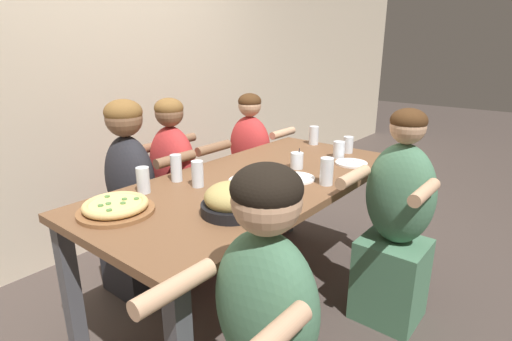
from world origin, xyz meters
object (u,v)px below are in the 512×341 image
(empty_plate_a, at_px, (247,181))
(drinking_glass_d, at_px, (327,171))
(drinking_glass_e, at_px, (339,150))
(skillet_bowl, at_px, (231,201))
(drinking_glass_g, at_px, (198,175))
(diner_near_midright, at_px, (396,231))
(pizza_board_main, at_px, (116,207))
(empty_plate_b, at_px, (351,163))
(drinking_glass_a, at_px, (176,169))
(drinking_glass_f, at_px, (143,182))
(empty_plate_c, at_px, (296,178))
(diner_far_midleft, at_px, (133,206))
(drinking_glass_b, at_px, (348,146))
(drinking_glass_c, at_px, (314,137))
(diner_far_right, at_px, (250,170))
(cocktail_glass_blue, at_px, (297,161))
(diner_far_center, at_px, (175,195))

(empty_plate_a, height_order, drinking_glass_d, drinking_glass_d)
(drinking_glass_e, bearing_deg, skillet_bowl, -176.99)
(drinking_glass_g, relative_size, diner_near_midright, 0.12)
(pizza_board_main, height_order, empty_plate_b, pizza_board_main)
(drinking_glass_a, relative_size, drinking_glass_f, 1.11)
(empty_plate_c, height_order, diner_near_midright, diner_near_midright)
(skillet_bowl, height_order, diner_near_midright, diner_near_midright)
(drinking_glass_f, bearing_deg, diner_far_midleft, 65.82)
(drinking_glass_b, bearing_deg, empty_plate_a, 170.54)
(pizza_board_main, height_order, diner_near_midright, diner_near_midright)
(drinking_glass_c, bearing_deg, diner_near_midright, -122.27)
(drinking_glass_f, relative_size, diner_far_midleft, 0.11)
(drinking_glass_d, distance_m, drinking_glass_g, 0.67)
(drinking_glass_g, distance_m, diner_far_right, 1.20)
(empty_plate_a, distance_m, drinking_glass_f, 0.54)
(drinking_glass_e, distance_m, diner_far_right, 0.88)
(drinking_glass_a, xyz_separation_m, drinking_glass_f, (-0.22, -0.01, -0.01))
(pizza_board_main, distance_m, drinking_glass_g, 0.46)
(empty_plate_b, relative_size, drinking_glass_d, 1.35)
(empty_plate_a, distance_m, drinking_glass_g, 0.27)
(empty_plate_c, relative_size, drinking_glass_e, 1.89)
(diner_far_right, bearing_deg, skillet_bowl, -53.51)
(drinking_glass_a, bearing_deg, drinking_glass_b, -22.11)
(drinking_glass_b, bearing_deg, drinking_glass_c, 78.85)
(empty_plate_b, height_order, empty_plate_c, same)
(drinking_glass_d, bearing_deg, cocktail_glass_blue, 62.89)
(skillet_bowl, height_order, empty_plate_c, skillet_bowl)
(diner_near_midright, bearing_deg, drinking_glass_e, -31.13)
(empty_plate_b, xyz_separation_m, drinking_glass_g, (-0.87, 0.44, 0.06))
(cocktail_glass_blue, xyz_separation_m, diner_near_midright, (0.05, -0.61, -0.28))
(empty_plate_a, xyz_separation_m, empty_plate_b, (0.66, -0.29, 0.00))
(pizza_board_main, distance_m, cocktail_glass_blue, 1.08)
(drinking_glass_a, bearing_deg, cocktail_glass_blue, -32.38)
(drinking_glass_b, relative_size, diner_near_midright, 0.09)
(drinking_glass_e, bearing_deg, cocktail_glass_blue, 166.83)
(diner_far_right, bearing_deg, drinking_glass_c, 14.58)
(empty_plate_c, distance_m, drinking_glass_f, 0.81)
(drinking_glass_d, height_order, diner_far_midleft, diner_far_midleft)
(skillet_bowl, bearing_deg, empty_plate_b, -4.05)
(drinking_glass_e, bearing_deg, drinking_glass_b, 4.12)
(drinking_glass_c, bearing_deg, drinking_glass_b, -101.15)
(drinking_glass_d, height_order, drinking_glass_g, drinking_glass_d)
(pizza_board_main, bearing_deg, diner_near_midright, -38.07)
(pizza_board_main, relative_size, cocktail_glass_blue, 2.78)
(drinking_glass_c, distance_m, drinking_glass_f, 1.40)
(empty_plate_b, bearing_deg, diner_far_midleft, 134.83)
(drinking_glass_a, relative_size, drinking_glass_c, 1.09)
(empty_plate_b, xyz_separation_m, diner_far_center, (-0.62, 0.95, -0.26))
(cocktail_glass_blue, distance_m, diner_near_midright, 0.67)
(empty_plate_c, xyz_separation_m, diner_far_midleft, (-0.49, 0.84, -0.23))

